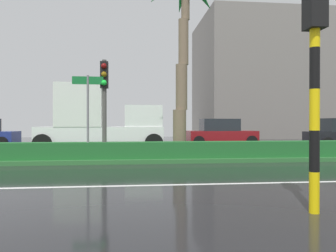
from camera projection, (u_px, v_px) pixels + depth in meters
ground_plane at (50, 158)px, 14.25m from camera, size 90.00×42.00×0.10m
median_strip at (44, 158)px, 13.26m from camera, size 85.50×4.00×0.15m
median_hedge at (34, 151)px, 11.86m from camera, size 76.50×0.70×0.60m
palm_tree_centre_left at (185, 2)px, 13.52m from camera, size 3.83×3.81×7.88m
traffic_signal_median_right at (104, 91)px, 12.14m from camera, size 0.28×0.43×3.60m
street_name_sign at (88, 105)px, 11.92m from camera, size 1.10×0.08×3.00m
traffic_signal_foreground at (314, 43)px, 5.34m from camera, size 0.28×0.43×3.97m
box_truck_lead at (100, 121)px, 17.54m from camera, size 6.40×2.64×3.46m
car_in_traffic_third at (221, 133)px, 21.20m from camera, size 4.30×2.02×1.72m
building_far_right at (289, 80)px, 36.15m from camera, size 19.29×10.90×12.37m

